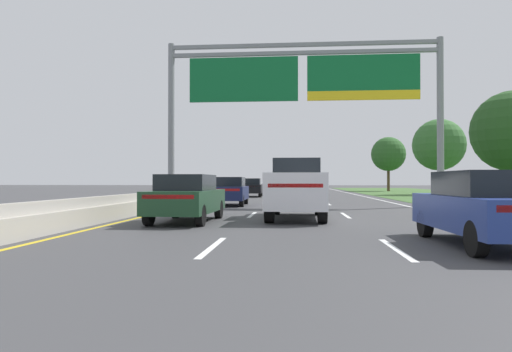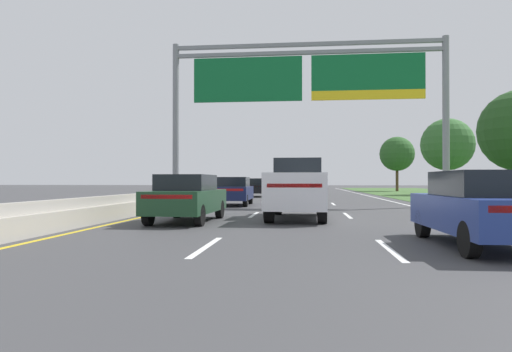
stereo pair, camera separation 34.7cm
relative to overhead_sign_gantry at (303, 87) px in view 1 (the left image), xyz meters
The scene contains 13 objects.
ground_plane 10.83m from the overhead_sign_gantry, 91.98° to the left, with size 220.00×220.00×0.00m, color #3D3D3F.
lane_striping 10.46m from the overhead_sign_gantry, 92.10° to the left, with size 11.96×106.00×0.01m.
grass_verge_right 17.42m from the overhead_sign_gantry, 32.39° to the left, with size 14.00×110.00×0.02m, color #3D602D.
median_barrier_concrete 12.66m from the overhead_sign_gantry, 128.55° to the left, with size 0.60×110.00×0.85m.
overhead_sign_gantry is the anchor object (origin of this frame).
pickup_truck_white 10.06m from the overhead_sign_gantry, 92.58° to the right, with size 2.10×5.44×2.20m.
car_blue_right_lane_sedan 16.62m from the overhead_sign_gantry, 76.90° to the right, with size 1.91×4.44×1.57m.
car_grey_centre_lane_suv 18.45m from the overhead_sign_gantry, 91.76° to the left, with size 1.99×4.73×2.11m.
car_black_left_lane_sedan 15.84m from the overhead_sign_gantry, 106.24° to the left, with size 1.93×4.45×1.57m.
car_navy_left_lane_sedan 6.98m from the overhead_sign_gantry, behind, with size 1.93×4.45×1.57m.
car_darkgreen_left_lane_sedan 12.31m from the overhead_sign_gantry, 111.68° to the right, with size 1.90×4.43×1.57m.
roadside_tree_far 24.92m from the overhead_sign_gantry, 56.82° to the left, with size 5.02×5.02×7.39m.
roadside_tree_distant 37.91m from the overhead_sign_gantry, 71.80° to the left, with size 4.45×4.45×7.10m.
Camera 1 is at (-0.17, 1.14, 1.36)m, focal length 32.25 mm.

